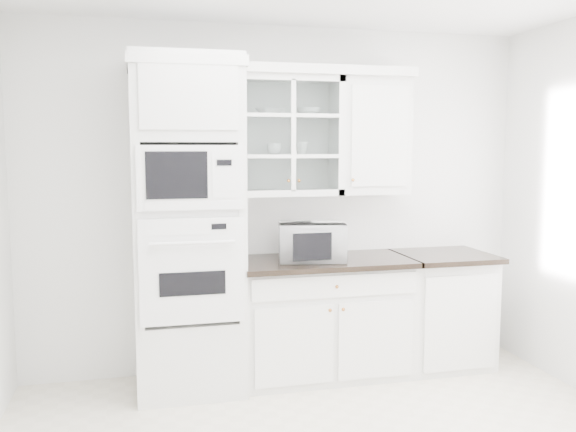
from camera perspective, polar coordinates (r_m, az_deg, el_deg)
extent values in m
cube|color=white|center=(4.83, -0.77, 1.51)|extent=(4.00, 0.02, 2.70)
cube|color=silver|center=(4.43, -9.36, -0.98)|extent=(0.76, 0.65, 2.40)
cube|color=white|center=(4.14, -8.95, -5.13)|extent=(0.70, 0.03, 0.72)
cube|color=black|center=(4.14, -8.91, -6.27)|extent=(0.44, 0.01, 0.16)
cube|color=white|center=(4.06, -9.10, 3.54)|extent=(0.70, 0.03, 0.43)
cube|color=black|center=(4.04, -10.36, 3.78)|extent=(0.40, 0.01, 0.31)
cube|color=silver|center=(4.79, 3.34, -9.62)|extent=(1.30, 0.60, 0.88)
cube|color=#2F2318|center=(4.65, 3.50, -4.28)|extent=(1.32, 0.67, 0.04)
cube|color=silver|center=(5.16, 14.14, -8.63)|extent=(0.70, 0.60, 0.88)
cube|color=#2F2318|center=(5.04, 14.47, -3.66)|extent=(0.72, 0.67, 0.04)
cube|color=silver|center=(4.67, 0.01, 7.48)|extent=(0.80, 0.33, 0.90)
cube|color=silver|center=(4.67, 0.01, 5.64)|extent=(0.74, 0.29, 0.02)
cube|color=silver|center=(4.68, 0.01, 9.32)|extent=(0.74, 0.29, 0.02)
cube|color=silver|center=(4.87, 7.81, 7.38)|extent=(0.55, 0.33, 0.90)
cube|color=white|center=(4.66, -1.21, 13.47)|extent=(2.14, 0.38, 0.07)
imported|color=white|center=(4.58, 2.24, -2.38)|extent=(0.56, 0.50, 0.28)
imported|color=white|center=(4.64, -1.75, 9.77)|extent=(0.24, 0.24, 0.05)
imported|color=white|center=(4.72, 1.92, 9.75)|extent=(0.22, 0.22, 0.06)
imported|color=white|center=(4.65, -1.29, 6.29)|extent=(0.13, 0.13, 0.09)
imported|color=white|center=(4.69, 1.27, 6.36)|extent=(0.13, 0.13, 0.10)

